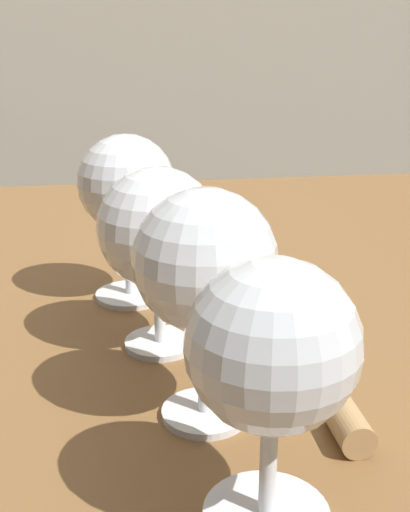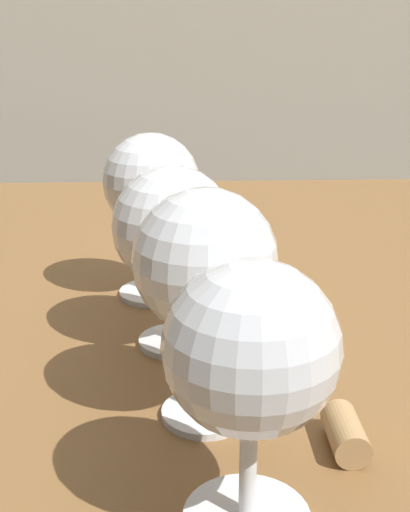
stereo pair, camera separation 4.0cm
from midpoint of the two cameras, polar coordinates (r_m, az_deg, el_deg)
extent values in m
cube|color=brown|center=(0.67, 6.62, -3.67)|extent=(1.22, 0.91, 0.03)
cylinder|color=white|center=(0.35, 7.15, -16.86)|extent=(0.01, 0.01, 0.07)
sphere|color=white|center=(0.32, 7.61, -7.82)|extent=(0.09, 0.09, 0.09)
ellipsoid|color=beige|center=(0.32, 7.63, -7.47)|extent=(0.07, 0.07, 0.04)
cylinder|color=white|center=(0.45, 2.63, -13.25)|extent=(0.06, 0.06, 0.00)
cylinder|color=white|center=(0.43, 2.71, -8.77)|extent=(0.01, 0.01, 0.07)
sphere|color=white|center=(0.40, 2.86, -0.42)|extent=(0.09, 0.09, 0.09)
ellipsoid|color=maroon|center=(0.40, 2.84, -1.04)|extent=(0.08, 0.08, 0.03)
cylinder|color=white|center=(0.54, -0.48, -7.31)|extent=(0.06, 0.06, 0.00)
cylinder|color=white|center=(0.52, -0.49, -3.95)|extent=(0.01, 0.01, 0.06)
sphere|color=white|center=(0.50, -0.51, 2.52)|extent=(0.09, 0.09, 0.09)
ellipsoid|color=#470A16|center=(0.50, -0.51, 2.27)|extent=(0.08, 0.08, 0.04)
cylinder|color=white|center=(0.63, -2.55, -3.15)|extent=(0.07, 0.07, 0.00)
cylinder|color=white|center=(0.62, -2.60, 0.34)|extent=(0.01, 0.01, 0.08)
sphere|color=white|center=(0.60, -2.70, 6.34)|extent=(0.09, 0.09, 0.09)
ellipsoid|color=gold|center=(0.60, -2.69, 6.05)|extent=(0.08, 0.08, 0.03)
cylinder|color=tan|center=(0.43, 14.61, -14.49)|extent=(0.02, 0.04, 0.02)
camera|label=1|loc=(0.02, -87.14, 1.00)|focal=46.99mm
camera|label=2|loc=(0.02, 92.86, -1.00)|focal=46.99mm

